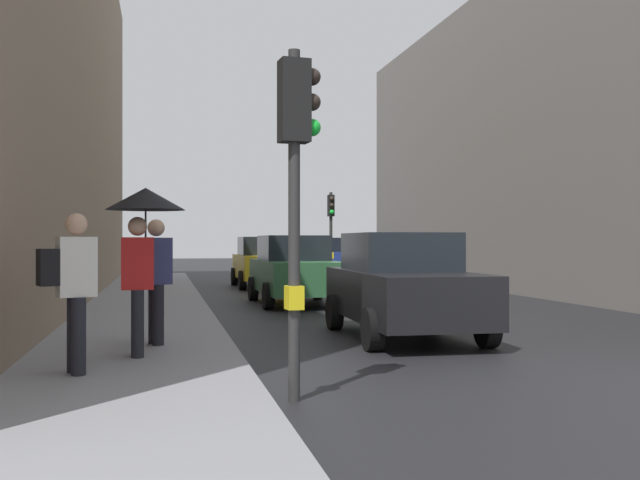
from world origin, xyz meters
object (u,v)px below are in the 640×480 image
traffic_light_near_left (296,159)px  pedestrian_with_black_backpack (72,283)px  car_blue_van (329,257)px  pedestrian_with_umbrella (143,224)px  car_green_estate (294,270)px  car_yellow_taxi (264,262)px  traffic_light_far_median (331,220)px  pedestrian_with_grey_backpack (153,274)px  car_dark_suv (403,285)px

traffic_light_near_left → pedestrian_with_black_backpack: traffic_light_near_left is taller
traffic_light_near_left → pedestrian_with_black_backpack: bearing=154.1°
car_blue_van → pedestrian_with_umbrella: size_ratio=2.02×
car_green_estate → pedestrian_with_umbrella: size_ratio=1.97×
pedestrian_with_umbrella → car_blue_van: bearing=71.6°
traffic_light_near_left → car_green_estate: size_ratio=0.84×
car_green_estate → car_blue_van: bearing=73.7°
traffic_light_near_left → car_blue_van: traffic_light_near_left is taller
car_blue_van → car_yellow_taxi: bearing=-118.7°
traffic_light_far_median → car_yellow_taxi: size_ratio=0.84×
traffic_light_near_left → car_blue_van: size_ratio=0.83×
car_yellow_taxi → pedestrian_with_grey_backpack: bearing=-103.6°
car_yellow_taxi → pedestrian_with_black_backpack: size_ratio=2.37×
traffic_light_near_left → car_dark_suv: size_ratio=0.84×
traffic_light_far_median → pedestrian_with_grey_backpack: bearing=-110.9°
car_blue_van → pedestrian_with_grey_backpack: 23.54m
traffic_light_near_left → pedestrian_with_umbrella: 2.80m
traffic_light_far_median → pedestrian_with_black_backpack: 20.83m
car_green_estate → car_dark_suv: size_ratio=1.00×
car_green_estate → pedestrian_with_black_backpack: size_ratio=2.38×
traffic_light_near_left → pedestrian_with_black_backpack: (-2.30, 1.12, -1.30)m
car_green_estate → car_dark_suv: bearing=-84.7°
car_green_estate → car_yellow_taxi: 6.94m
traffic_light_near_left → car_green_estate: bearing=79.9°
car_yellow_taxi → pedestrian_with_black_backpack: pedestrian_with_black_backpack is taller
car_blue_van → pedestrian_with_umbrella: (-7.75, -23.29, 0.96)m
traffic_light_near_left → car_yellow_taxi: bearing=83.3°
car_green_estate → car_blue_van: same height
car_yellow_taxi → pedestrian_with_grey_backpack: pedestrian_with_grey_backpack is taller
car_green_estate → traffic_light_far_median: bearing=71.4°
traffic_light_far_median → pedestrian_with_grey_backpack: (-6.59, -17.28, -1.27)m
car_blue_van → pedestrian_with_black_backpack: 25.84m
car_blue_van → car_yellow_taxi: (-4.03, -7.35, 0.00)m
traffic_light_near_left → car_green_estate: 11.52m
pedestrian_with_grey_backpack → pedestrian_with_black_backpack: same height
traffic_light_near_left → car_yellow_taxi: 18.37m
car_blue_van → car_yellow_taxi: size_ratio=1.03×
car_yellow_taxi → pedestrian_with_black_backpack: 17.63m
pedestrian_with_grey_backpack → car_dark_suv: bearing=15.8°
pedestrian_with_grey_backpack → car_green_estate: bearing=66.5°
traffic_light_far_median → car_blue_van: (1.05, 4.98, -1.55)m
car_yellow_taxi → car_dark_suv: size_ratio=0.99×
traffic_light_far_median → pedestrian_with_umbrella: (-6.70, -18.31, -0.59)m
car_blue_van → car_yellow_taxi: same height
car_blue_van → car_yellow_taxi: 8.38m
car_green_estate → pedestrian_with_grey_backpack: 8.69m
car_green_estate → pedestrian_with_black_backpack: pedestrian_with_black_backpack is taller
pedestrian_with_black_backpack → car_green_estate: bearing=67.0°
car_dark_suv → pedestrian_with_black_backpack: pedestrian_with_black_backpack is taller
pedestrian_with_grey_backpack → pedestrian_with_black_backpack: (-0.84, -2.15, 0.00)m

